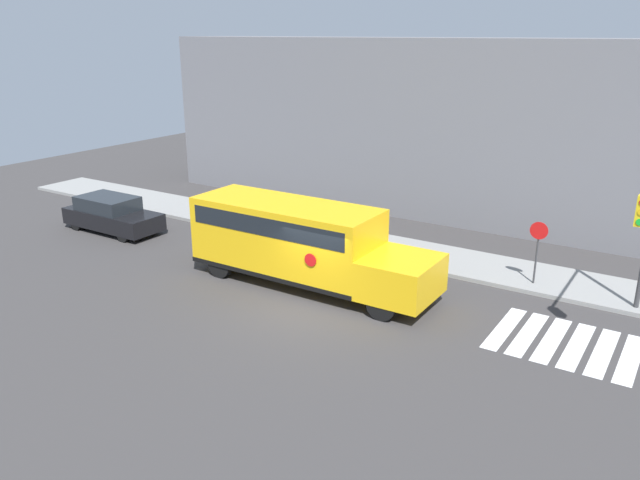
{
  "coord_description": "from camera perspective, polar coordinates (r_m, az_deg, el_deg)",
  "views": [
    {
      "loc": [
        10.38,
        -15.51,
        8.61
      ],
      "look_at": [
        -0.92,
        2.1,
        1.59
      ],
      "focal_mm": 35.0,
      "sensor_mm": 36.0,
      "label": 1
    }
  ],
  "objects": [
    {
      "name": "school_bus",
      "position": [
        21.96,
        -1.97,
        0.03
      ],
      "size": [
        9.07,
        2.57,
        2.9
      ],
      "color": "yellow",
      "rests_on": "ground"
    },
    {
      "name": "stop_sign",
      "position": [
        22.88,
        19.26,
        -0.46
      ],
      "size": [
        0.62,
        0.1,
        2.42
      ],
      "color": "#38383A",
      "rests_on": "ground"
    },
    {
      "name": "ground_plane",
      "position": [
        20.56,
        -1.01,
        -6.22
      ],
      "size": [
        60.0,
        60.0,
        0.0
      ],
      "primitive_type": "plane",
      "color": "#3A3838"
    },
    {
      "name": "sidewalk_strip",
      "position": [
        25.79,
        7.02,
        -0.93
      ],
      "size": [
        44.0,
        3.0,
        0.15
      ],
      "color": "gray",
      "rests_on": "ground"
    },
    {
      "name": "building_backdrop",
      "position": [
        30.67,
        12.73,
        9.77
      ],
      "size": [
        32.0,
        4.0,
        8.34
      ],
      "color": "slate",
      "rests_on": "ground"
    },
    {
      "name": "parked_car",
      "position": [
        29.65,
        -18.5,
        2.24
      ],
      "size": [
        4.74,
        1.87,
        1.57
      ],
      "color": "black",
      "rests_on": "ground"
    },
    {
      "name": "crosswalk_stripes",
      "position": [
        19.67,
        22.43,
        -8.94
      ],
      "size": [
        4.7,
        3.2,
        0.01
      ],
      "color": "white",
      "rests_on": "ground"
    }
  ]
}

